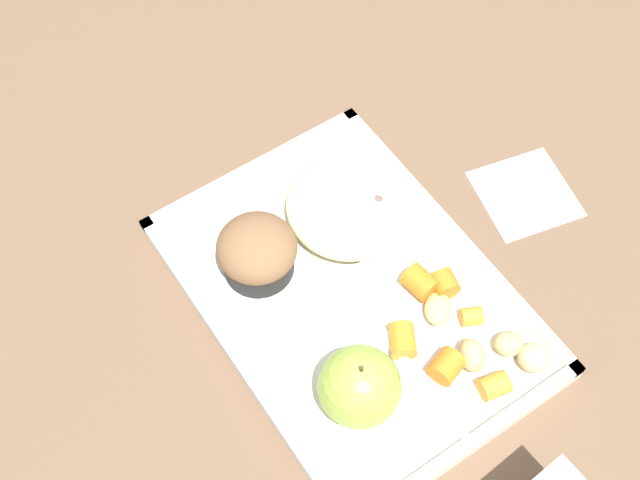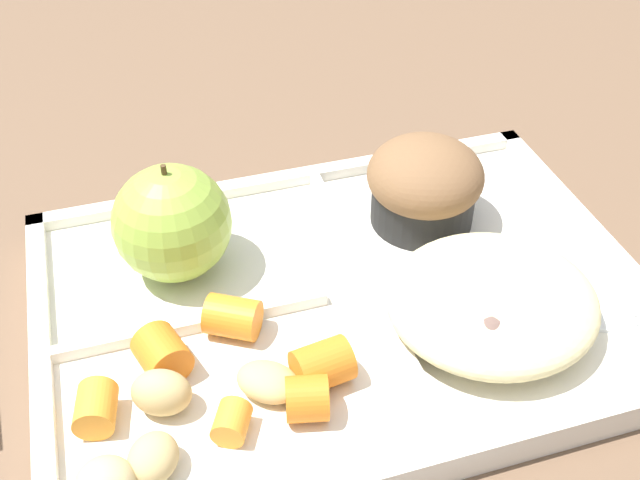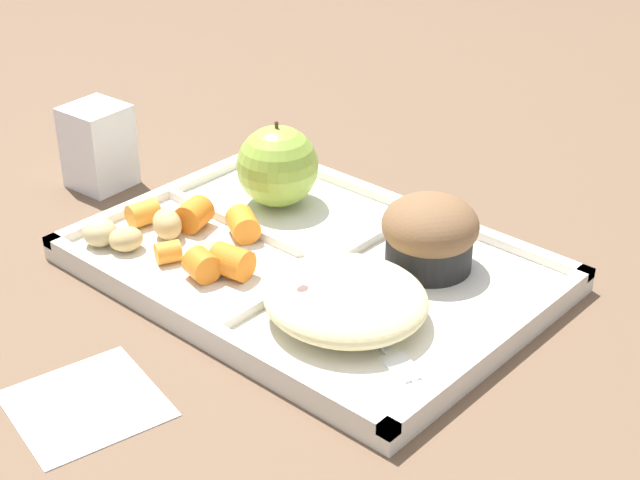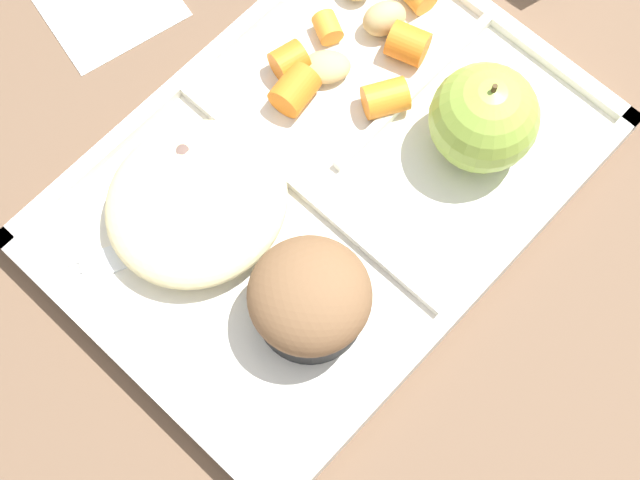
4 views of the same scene
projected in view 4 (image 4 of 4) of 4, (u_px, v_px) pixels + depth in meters
name	position (u px, v px, depth m)	size (l,w,h in m)	color
ground	(325.00, 188.00, 0.71)	(6.00, 6.00, 0.00)	brown
lunch_tray	(326.00, 183.00, 0.70)	(0.39, 0.28, 0.02)	silver
green_apple	(484.00, 118.00, 0.67)	(0.08, 0.08, 0.08)	#93B742
bran_muffin	(310.00, 299.00, 0.63)	(0.08, 0.08, 0.07)	black
carrot_slice_near_corner	(289.00, 61.00, 0.72)	(0.03, 0.03, 0.02)	orange
carrot_slice_diagonal	(295.00, 90.00, 0.71)	(0.03, 0.03, 0.03)	orange
carrot_slice_large	(328.00, 28.00, 0.73)	(0.02, 0.02, 0.02)	orange
carrot_slice_tilted	(408.00, 44.00, 0.72)	(0.03, 0.03, 0.03)	orange
carrot_slice_edge	(386.00, 98.00, 0.71)	(0.03, 0.03, 0.03)	orange
potato_chunk_large	(326.00, 67.00, 0.72)	(0.04, 0.03, 0.02)	tan
potato_chunk_wedge	(384.00, 18.00, 0.73)	(0.03, 0.03, 0.03)	tan
egg_noodle_pile	(197.00, 202.00, 0.67)	(0.13, 0.13, 0.04)	beige
meatball_side	(211.00, 207.00, 0.67)	(0.04, 0.04, 0.04)	brown
meatball_center	(187.00, 164.00, 0.68)	(0.04, 0.04, 0.04)	brown
plastic_fork	(136.00, 250.00, 0.68)	(0.13, 0.07, 0.00)	white
paper_napkin	(106.00, 0.00, 0.77)	(0.10, 0.10, 0.00)	white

